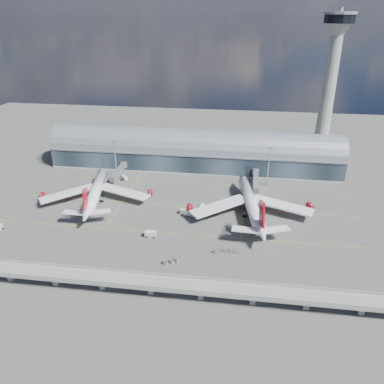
# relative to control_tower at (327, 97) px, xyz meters

# --- Properties ---
(ground) EXTENTS (500.00, 500.00, 0.00)m
(ground) POSITION_rel_control_tower_xyz_m (-85.00, -83.00, -51.64)
(ground) COLOR #474744
(ground) RESTS_ON ground
(taxi_lines) EXTENTS (200.00, 80.12, 0.01)m
(taxi_lines) POSITION_rel_control_tower_xyz_m (-85.00, -60.89, -51.63)
(taxi_lines) COLOR gold
(taxi_lines) RESTS_ON ground
(terminal) EXTENTS (200.00, 30.00, 28.00)m
(terminal) POSITION_rel_control_tower_xyz_m (-85.00, -5.01, -40.30)
(terminal) COLOR #1C272F
(terminal) RESTS_ON ground
(control_tower) EXTENTS (19.00, 19.00, 103.00)m
(control_tower) POSITION_rel_control_tower_xyz_m (0.00, 0.00, 0.00)
(control_tower) COLOR gray
(control_tower) RESTS_ON ground
(guideway) EXTENTS (220.00, 8.50, 7.20)m
(guideway) POSITION_rel_control_tower_xyz_m (-85.00, -138.00, -46.34)
(guideway) COLOR gray
(guideway) RESTS_ON ground
(floodlight_mast_left) EXTENTS (3.00, 0.70, 25.70)m
(floodlight_mast_left) POSITION_rel_control_tower_xyz_m (-135.00, -28.00, -38.00)
(floodlight_mast_left) COLOR gray
(floodlight_mast_left) RESTS_ON ground
(floodlight_mast_right) EXTENTS (3.00, 0.70, 25.70)m
(floodlight_mast_right) POSITION_rel_control_tower_xyz_m (-35.00, -28.00, -38.00)
(floodlight_mast_right) COLOR gray
(floodlight_mast_right) RESTS_ON ground
(airliner_left) EXTENTS (66.05, 69.55, 21.31)m
(airliner_left) POSITION_rel_control_tower_xyz_m (-135.65, -64.30, -45.55)
(airliner_left) COLOR white
(airliner_left) RESTS_ON ground
(airliner_right) EXTENTS (70.22, 73.46, 23.36)m
(airliner_right) POSITION_rel_control_tower_xyz_m (-45.64, -68.42, -45.58)
(airliner_right) COLOR white
(airliner_right) RESTS_ON ground
(jet_bridge_left) EXTENTS (4.40, 28.00, 7.25)m
(jet_bridge_left) POSITION_rel_control_tower_xyz_m (-132.61, -29.88, -46.46)
(jet_bridge_left) COLOR gray
(jet_bridge_left) RESTS_ON ground
(jet_bridge_right) EXTENTS (4.40, 32.00, 7.25)m
(jet_bridge_right) POSITION_rel_control_tower_xyz_m (-42.45, -31.82, -46.46)
(jet_bridge_right) COLOR gray
(jet_bridge_right) RESTS_ON ground
(service_truck_1) EXTENTS (5.64, 2.88, 3.25)m
(service_truck_1) POSITION_rel_control_tower_xyz_m (-94.85, -97.85, -50.00)
(service_truck_1) COLOR beige
(service_truck_1) RESTS_ON ground
(service_truck_2) EXTENTS (9.12, 5.29, 3.18)m
(service_truck_2) POSITION_rel_control_tower_xyz_m (-79.62, -73.83, -49.98)
(service_truck_2) COLOR beige
(service_truck_2) RESTS_ON ground
(service_truck_3) EXTENTS (5.98, 6.85, 3.21)m
(service_truck_3) POSITION_rel_control_tower_xyz_m (-42.70, -63.70, -50.00)
(service_truck_3) COLOR beige
(service_truck_3) RESTS_ON ground
(service_truck_4) EXTENTS (2.51, 4.79, 2.73)m
(service_truck_4) POSITION_rel_control_tower_xyz_m (-72.54, -65.75, -50.26)
(service_truck_4) COLOR beige
(service_truck_4) RESTS_ON ground
(service_truck_5) EXTENTS (5.41, 5.24, 2.63)m
(service_truck_5) POSITION_rel_control_tower_xyz_m (-128.42, -32.51, -50.29)
(service_truck_5) COLOR beige
(service_truck_5) RESTS_ON ground
(cargo_train_0) EXTENTS (7.58, 5.00, 1.72)m
(cargo_train_0) POSITION_rel_control_tower_xyz_m (-80.86, -117.48, -50.74)
(cargo_train_0) COLOR gray
(cargo_train_0) RESTS_ON ground
(cargo_train_1) EXTENTS (8.95, 4.07, 1.49)m
(cargo_train_1) POSITION_rel_control_tower_xyz_m (-58.58, -106.23, -50.86)
(cargo_train_1) COLOR gray
(cargo_train_1) RESTS_ON ground
(cargo_train_2) EXTENTS (7.51, 1.92, 1.67)m
(cargo_train_2) POSITION_rel_control_tower_xyz_m (-54.47, -105.96, -50.77)
(cargo_train_2) COLOR gray
(cargo_train_2) RESTS_ON ground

